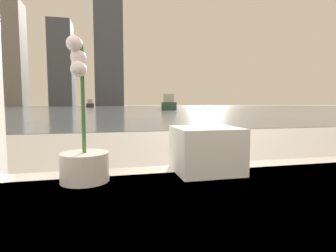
# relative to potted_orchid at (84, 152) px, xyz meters

# --- Properties ---
(potted_orchid) EXTENTS (0.15, 0.15, 0.45)m
(potted_orchid) POSITION_rel_potted_orchid_xyz_m (0.00, 0.00, 0.00)
(potted_orchid) COLOR silver
(potted_orchid) RESTS_ON bathtub
(towel_stack) EXTENTS (0.22, 0.21, 0.16)m
(towel_stack) POSITION_rel_potted_orchid_xyz_m (0.42, 0.03, -0.01)
(towel_stack) COLOR white
(towel_stack) RESTS_ON bathtub
(harbor_water) EXTENTS (180.00, 110.00, 0.01)m
(harbor_water) POSITION_rel_potted_orchid_xyz_m (0.49, 61.16, -0.59)
(harbor_water) COLOR slate
(harbor_water) RESTS_ON ground_plane
(harbor_boat_1) EXTENTS (2.12, 3.31, 1.18)m
(harbor_boat_1) POSITION_rel_potted_orchid_xyz_m (16.95, 70.67, -0.17)
(harbor_boat_1) COLOR #4C4C51
(harbor_boat_1) RESTS_ON harbor_water
(harbor_boat_2) EXTENTS (2.94, 5.64, 2.01)m
(harbor_boat_2) POSITION_rel_potted_orchid_xyz_m (7.97, 32.65, 0.12)
(harbor_boat_2) COLOR #335647
(harbor_boat_2) RESTS_ON harbor_water
(harbor_boat_3) EXTENTS (1.87, 4.89, 1.81)m
(harbor_boat_3) POSITION_rel_potted_orchid_xyz_m (-3.66, 62.02, 0.05)
(harbor_boat_3) COLOR #2D2D33
(harbor_boat_3) RESTS_ON harbor_water
(skyline_tower_1) EXTENTS (8.33, 10.32, 41.15)m
(skyline_tower_1) POSITION_rel_potted_orchid_xyz_m (-36.21, 117.16, 19.97)
(skyline_tower_1) COLOR gray
(skyline_tower_1) RESTS_ON ground_plane
(skyline_tower_2) EXTENTS (8.98, 12.00, 34.48)m
(skyline_tower_2) POSITION_rel_potted_orchid_xyz_m (-17.98, 117.16, 16.64)
(skyline_tower_2) COLOR #4C515B
(skyline_tower_2) RESTS_ON ground_plane
(skyline_tower_3) EXTENTS (11.84, 11.23, 60.32)m
(skyline_tower_3) POSITION_rel_potted_orchid_xyz_m (1.30, 117.16, 29.56)
(skyline_tower_3) COLOR #4C515B
(skyline_tower_3) RESTS_ON ground_plane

